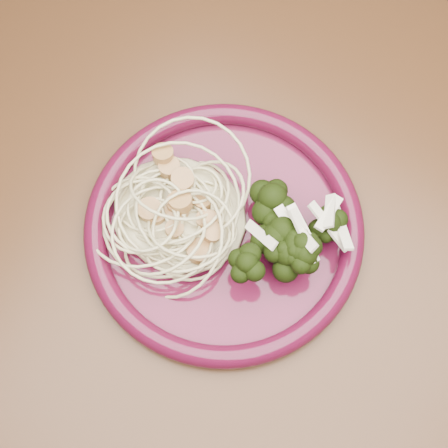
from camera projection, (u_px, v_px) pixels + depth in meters
dining_table at (206, 261)px, 0.73m from camera, size 1.20×0.80×0.75m
dinner_plate at (224, 227)px, 0.62m from camera, size 0.34×0.34×0.02m
spaghetti_pile at (179, 210)px, 0.62m from camera, size 0.17×0.15×0.03m
scallop_cluster at (177, 196)px, 0.59m from camera, size 0.14×0.14×0.04m
broccoli_pile at (281, 236)px, 0.60m from camera, size 0.14×0.18×0.06m
onion_garnish at (284, 223)px, 0.56m from camera, size 0.09×0.12×0.05m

